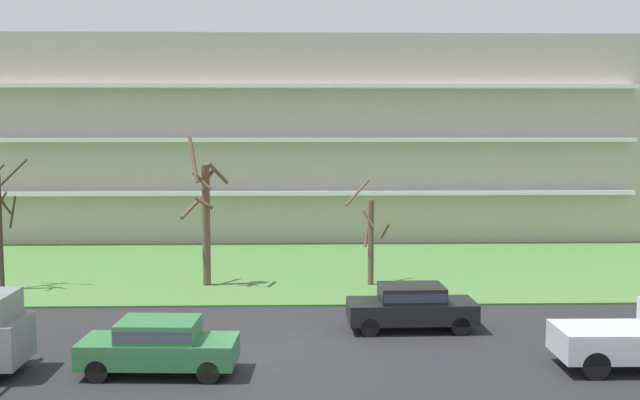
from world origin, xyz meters
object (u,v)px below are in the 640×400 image
at_px(tree_far_left, 1,222).
at_px(sedan_black_near_left, 411,305).
at_px(tree_left, 205,216).
at_px(tree_center, 371,237).
at_px(sedan_green_near_right, 159,344).

distance_m(tree_far_left, sedan_black_near_left, 18.07).
height_order(tree_left, tree_center, tree_left).
relative_size(tree_far_left, sedan_black_near_left, 1.28).
bearing_deg(sedan_black_near_left, tree_left, -43.96).
height_order(tree_far_left, tree_center, tree_far_left).
bearing_deg(sedan_green_near_right, tree_far_left, 130.79).
bearing_deg(sedan_green_near_right, sedan_black_near_left, 32.64).
bearing_deg(tree_left, sedan_green_near_right, -89.42).
bearing_deg(sedan_green_near_right, tree_left, 93.49).
relative_size(tree_left, tree_center, 1.41).
bearing_deg(tree_far_left, sedan_black_near_left, -22.09).
xyz_separation_m(tree_left, sedan_black_near_left, (8.00, -7.38, -2.29)).
xyz_separation_m(tree_far_left, tree_left, (8.63, 0.63, 0.18)).
xyz_separation_m(tree_center, sedan_green_near_right, (-7.15, -11.83, -1.30)).
bearing_deg(sedan_black_near_left, tree_far_left, -23.37).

